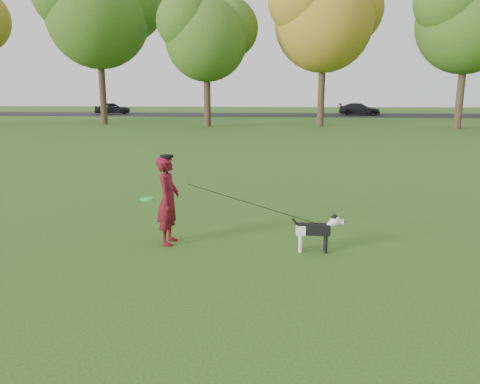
# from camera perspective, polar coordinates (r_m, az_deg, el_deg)

# --- Properties ---
(ground) EXTENTS (120.00, 120.00, 0.00)m
(ground) POSITION_cam_1_polar(r_m,az_deg,el_deg) (8.10, -0.23, -7.14)
(ground) COLOR #285116
(ground) RESTS_ON ground
(road) EXTENTS (120.00, 7.00, 0.02)m
(road) POSITION_cam_1_polar(r_m,az_deg,el_deg) (47.69, 3.27, 9.37)
(road) COLOR black
(road) RESTS_ON ground
(man) EXTENTS (0.40, 0.59, 1.59)m
(man) POSITION_cam_1_polar(r_m,az_deg,el_deg) (8.34, -8.75, -1.00)
(man) COLOR #580C12
(man) RESTS_ON ground
(dog) EXTENTS (0.89, 0.18, 0.68)m
(dog) POSITION_cam_1_polar(r_m,az_deg,el_deg) (8.03, 9.42, -4.40)
(dog) COLOR black
(dog) RESTS_ON ground
(car_left) EXTENTS (3.82, 2.46, 1.21)m
(car_left) POSITION_cam_1_polar(r_m,az_deg,el_deg) (50.38, -15.30, 9.83)
(car_left) COLOR black
(car_left) RESTS_ON road
(car_right) EXTENTS (4.20, 2.04, 1.18)m
(car_right) POSITION_cam_1_polar(r_m,az_deg,el_deg) (48.42, 14.33, 9.76)
(car_right) COLOR #232127
(car_right) RESTS_ON road
(man_held_items) EXTENTS (3.19, 0.38, 1.15)m
(man_held_items) POSITION_cam_1_polar(r_m,az_deg,el_deg) (8.00, 1.79, -1.54)
(man_held_items) COLOR #20FF42
(man_held_items) RESTS_ON ground
(tree_row) EXTENTS (51.74, 8.86, 12.01)m
(tree_row) POSITION_cam_1_polar(r_m,az_deg,el_deg) (34.05, 0.56, 20.55)
(tree_row) COLOR #38281C
(tree_row) RESTS_ON ground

